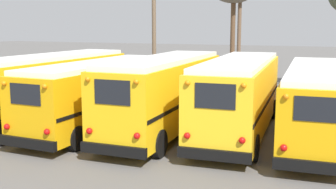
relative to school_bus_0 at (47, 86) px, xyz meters
The scene contains 8 objects.
ground_plane 6.38m from the school_bus_0, ahead, with size 160.00×160.00×0.00m, color #5B5956.
school_bus_0 is the anchor object (origin of this frame).
school_bus_1 3.06m from the school_bus_0, ahead, with size 2.91×9.66×3.04m.
school_bus_2 6.11m from the school_bus_0, ahead, with size 2.57×9.57×3.31m.
school_bus_3 9.23m from the school_bus_0, ahead, with size 2.94×9.99×3.26m.
school_bus_4 12.30m from the school_bus_0, ahead, with size 2.84×10.64×3.01m.
utility_pole 11.57m from the school_bus_0, 86.28° to the left, with size 1.80×0.29×7.76m.
fence_line 9.95m from the school_bus_0, 51.98° to the left, with size 20.28×0.06×1.42m.
Camera 1 is at (6.76, -17.00, 4.69)m, focal length 45.00 mm.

